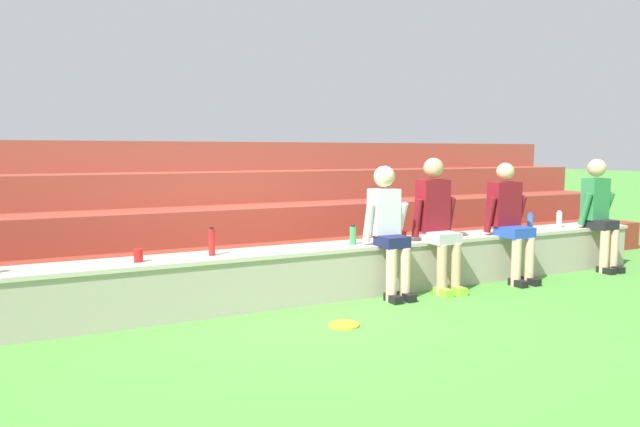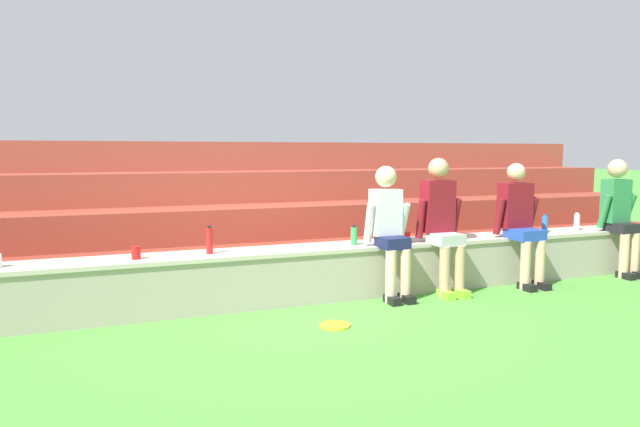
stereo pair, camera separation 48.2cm
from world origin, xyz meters
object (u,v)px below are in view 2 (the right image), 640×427
(person_rightmost_edge, at_px, (620,213))
(person_right_of_center, at_px, (442,220))
(person_far_right, at_px, (520,220))
(plastic_cup_left_end, at_px, (407,237))
(person_center, at_px, (389,227))
(frisbee, at_px, (335,325))
(water_bottle_near_left, at_px, (354,236))
(water_bottle_mid_right, at_px, (577,222))
(plastic_cup_middle, at_px, (136,253))
(water_bottle_mid_left, at_px, (209,240))
(water_bottle_center_gap, at_px, (545,224))

(person_rightmost_edge, bearing_deg, person_right_of_center, 179.02)
(person_far_right, height_order, plastic_cup_left_end, person_far_right)
(person_center, relative_size, frisbee, 5.07)
(person_right_of_center, relative_size, plastic_cup_left_end, 13.58)
(person_right_of_center, distance_m, water_bottle_near_left, 0.98)
(water_bottle_mid_right, relative_size, plastic_cup_middle, 1.86)
(plastic_cup_left_end, distance_m, frisbee, 1.65)
(water_bottle_mid_right, height_order, plastic_cup_middle, water_bottle_mid_right)
(water_bottle_mid_left, bearing_deg, water_bottle_mid_right, 0.05)
(person_far_right, distance_m, frisbee, 2.79)
(person_center, bearing_deg, plastic_cup_middle, 175.46)
(person_rightmost_edge, xyz_separation_m, water_bottle_center_gap, (-0.90, 0.28, -0.13))
(person_center, height_order, person_far_right, person_far_right)
(water_bottle_center_gap, relative_size, water_bottle_mid_right, 0.98)
(water_bottle_mid_left, distance_m, water_bottle_mid_right, 4.61)
(water_bottle_mid_left, relative_size, frisbee, 1.01)
(water_bottle_center_gap, bearing_deg, person_center, -173.78)
(person_right_of_center, distance_m, water_bottle_center_gap, 1.66)
(water_bottle_mid_right, bearing_deg, person_far_right, -167.39)
(water_bottle_near_left, distance_m, water_bottle_center_gap, 2.59)
(person_far_right, xyz_separation_m, water_bottle_mid_right, (1.10, 0.25, -0.10))
(plastic_cup_middle, bearing_deg, water_bottle_mid_left, 2.67)
(plastic_cup_middle, bearing_deg, plastic_cup_left_end, 0.06)
(person_center, distance_m, water_bottle_mid_right, 2.79)
(water_bottle_mid_left, relative_size, plastic_cup_left_end, 2.54)
(person_right_of_center, xyz_separation_m, water_bottle_near_left, (-0.95, 0.19, -0.15))
(water_bottle_near_left, xyz_separation_m, frisbee, (-0.60, -0.92, -0.64))
(person_right_of_center, distance_m, water_bottle_mid_left, 2.48)
(water_bottle_mid_right, bearing_deg, water_bottle_mid_left, -179.95)
(person_center, relative_size, water_bottle_mid_right, 6.29)
(water_bottle_near_left, height_order, plastic_cup_left_end, water_bottle_near_left)
(water_bottle_mid_left, bearing_deg, person_rightmost_edge, -3.03)
(plastic_cup_middle, relative_size, frisbee, 0.43)
(person_right_of_center, xyz_separation_m, person_rightmost_edge, (2.54, -0.04, -0.01))
(person_center, bearing_deg, plastic_cup_left_end, 32.19)
(person_center, xyz_separation_m, water_bottle_near_left, (-0.31, 0.20, -0.10))
(person_right_of_center, distance_m, plastic_cup_middle, 3.16)
(plastic_cup_left_end, bearing_deg, person_far_right, -8.88)
(person_far_right, xyz_separation_m, plastic_cup_left_end, (-1.36, 0.21, -0.15))
(person_rightmost_edge, bearing_deg, person_center, 179.38)
(person_right_of_center, bearing_deg, water_bottle_mid_left, 174.87)
(person_right_of_center, relative_size, person_far_right, 1.05)
(person_center, height_order, person_right_of_center, person_right_of_center)
(person_center, distance_m, person_rightmost_edge, 3.18)
(person_center, bearing_deg, water_bottle_near_left, 147.00)
(water_bottle_mid_right, bearing_deg, person_right_of_center, -173.96)
(person_right_of_center, relative_size, person_rightmost_edge, 1.02)
(water_bottle_mid_left, xyz_separation_m, water_bottle_center_gap, (4.11, 0.02, -0.03))
(water_bottle_near_left, xyz_separation_m, water_bottle_center_gap, (2.59, 0.05, 0.00))
(frisbee, bearing_deg, person_far_right, 15.18)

